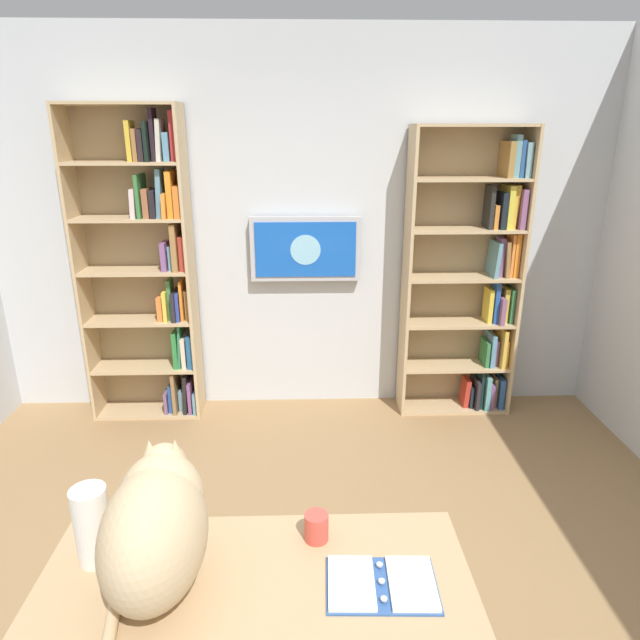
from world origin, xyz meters
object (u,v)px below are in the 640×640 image
object	(u,v)px
bookshelf_right	(150,268)
coffee_mug	(316,527)
wall_mounted_tv	(305,249)
desk	(256,625)
paper_towel_roll	(93,525)
bookshelf_left	(474,280)
open_binder	(382,584)
cat	(157,523)

from	to	relation	value
bookshelf_right	coffee_mug	size ratio (longest dim) A/B	22.92
wall_mounted_tv	bookshelf_right	bearing A→B (deg)	4.46
bookshelf_right	wall_mounted_tv	size ratio (longest dim) A/B	2.80
wall_mounted_tv	desk	size ratio (longest dim) A/B	0.60
paper_towel_roll	bookshelf_right	bearing A→B (deg)	-80.18
bookshelf_left	bookshelf_right	xyz separation A→B (m)	(2.31, 0.00, 0.11)
desk	open_binder	world-z (taller)	open_binder
cat	open_binder	size ratio (longest dim) A/B	1.76
cat	bookshelf_right	bearing A→B (deg)	-75.53
desk	bookshelf_left	bearing A→B (deg)	-118.51
coffee_mug	paper_towel_roll	bearing A→B (deg)	5.62
bookshelf_right	cat	size ratio (longest dim) A/B	3.70
bookshelf_right	open_binder	size ratio (longest dim) A/B	6.50
bookshelf_right	coffee_mug	bearing A→B (deg)	115.48
paper_towel_roll	coffee_mug	xyz separation A→B (m)	(-0.69, -0.07, -0.08)
bookshelf_left	coffee_mug	bearing A→B (deg)	62.78
bookshelf_left	open_binder	distance (m)	2.74
desk	coffee_mug	xyz separation A→B (m)	(-0.19, -0.22, 0.17)
bookshelf_left	coffee_mug	xyz separation A→B (m)	(1.20, 2.33, -0.21)
open_binder	paper_towel_roll	world-z (taller)	paper_towel_roll
desk	open_binder	bearing A→B (deg)	-177.23
wall_mounted_tv	cat	distance (m)	2.63
bookshelf_right	paper_towel_roll	size ratio (longest dim) A/B	8.51
desk	paper_towel_roll	bearing A→B (deg)	-17.19
open_binder	paper_towel_roll	bearing A→B (deg)	-8.89
bookshelf_left	coffee_mug	distance (m)	2.63
wall_mounted_tv	desk	world-z (taller)	wall_mounted_tv
desk	cat	world-z (taller)	cat
cat	open_binder	world-z (taller)	cat
wall_mounted_tv	coffee_mug	bearing A→B (deg)	90.38
bookshelf_left	cat	distance (m)	2.99
bookshelf_right	open_binder	bearing A→B (deg)	117.12
bookshelf_right	desk	distance (m)	2.76
open_binder	paper_towel_roll	xyz separation A→B (m)	(0.88, -0.14, 0.12)
wall_mounted_tv	paper_towel_roll	size ratio (longest dim) A/B	3.04
wall_mounted_tv	open_binder	distance (m)	2.67
bookshelf_right	bookshelf_left	bearing A→B (deg)	-179.97
desk	open_binder	size ratio (longest dim) A/B	3.89
desk	cat	distance (m)	0.43
cat	open_binder	xyz separation A→B (m)	(-0.66, 0.05, -0.20)
wall_mounted_tv	desk	xyz separation A→B (m)	(0.17, 2.64, -0.60)
bookshelf_left	desk	distance (m)	2.93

